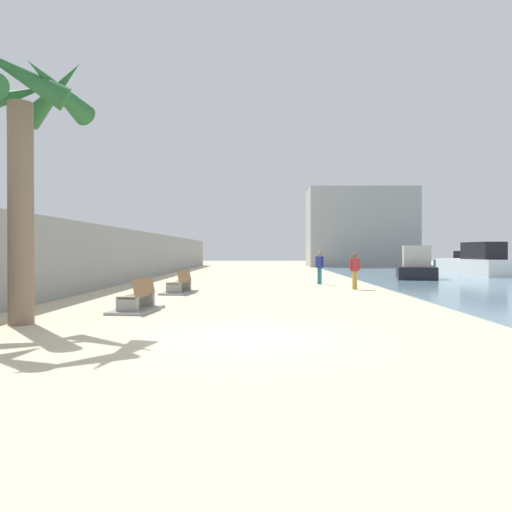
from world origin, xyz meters
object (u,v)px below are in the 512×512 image
at_px(boat_distant, 416,267).
at_px(person_standing, 320,265).
at_px(bench_near, 137,303).
at_px(person_walking, 355,268).
at_px(palm_tree, 18,125).
at_px(boat_outer, 464,263).
at_px(bench_far, 180,288).
at_px(boat_nearest, 476,263).

bearing_deg(boat_distant, person_standing, -142.15).
distance_m(bench_near, person_walking, 11.44).
xyz_separation_m(bench_near, person_standing, (6.67, 11.68, 0.79)).
height_order(palm_tree, person_standing, palm_tree).
bearing_deg(palm_tree, boat_outer, 54.53).
bearing_deg(bench_far, palm_tree, -105.21).
distance_m(bench_near, boat_nearest, 28.55).
distance_m(person_walking, boat_distant, 10.21).
height_order(person_standing, boat_distant, boat_distant).
bearing_deg(boat_nearest, bench_far, -141.13).
distance_m(palm_tree, person_walking, 15.30).
distance_m(person_walking, boat_outer, 28.21).
bearing_deg(person_walking, bench_far, -163.77).
bearing_deg(boat_outer, boat_nearest, -108.24).
relative_size(person_walking, boat_nearest, 0.22).
relative_size(palm_tree, bench_near, 3.05).
bearing_deg(bench_near, boat_nearest, 48.04).
distance_m(bench_near, boat_outer, 39.44).
bearing_deg(person_standing, person_walking, -70.51).
xyz_separation_m(person_walking, boat_nearest, (11.20, 12.98, -0.07)).
distance_m(bench_far, boat_outer, 34.56).
height_order(bench_near, person_standing, person_standing).
bearing_deg(bench_far, bench_near, -92.01).
relative_size(bench_far, boat_outer, 0.41).
bearing_deg(palm_tree, person_walking, 47.38).
distance_m(bench_far, person_standing, 8.64).
distance_m(boat_nearest, boat_distant, 7.20).
relative_size(palm_tree, person_standing, 3.84).
distance_m(palm_tree, boat_outer, 43.04).
xyz_separation_m(boat_nearest, boat_outer, (3.63, 11.02, -0.23)).
height_order(bench_near, person_walking, person_walking).
distance_m(palm_tree, boat_nearest, 32.19).
relative_size(person_standing, boat_distant, 0.29).
distance_m(palm_tree, bench_near, 5.67).
height_order(palm_tree, bench_far, palm_tree).
xyz_separation_m(boat_outer, boat_distant, (-9.36, -15.37, 0.10)).
xyz_separation_m(bench_far, boat_nearest, (18.87, 15.21, 0.67)).
xyz_separation_m(bench_near, boat_nearest, (19.09, 21.22, 0.67)).
bearing_deg(palm_tree, boat_distant, 51.56).
bearing_deg(bench_far, person_walking, 16.23).
bearing_deg(boat_outer, bench_far, -130.63).
relative_size(palm_tree, boat_outer, 1.22).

